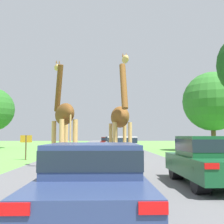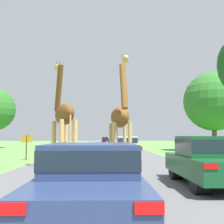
{
  "view_description": "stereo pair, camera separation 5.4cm",
  "coord_description": "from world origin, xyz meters",
  "views": [
    {
      "loc": [
        -0.12,
        -0.28,
        1.46
      ],
      "look_at": [
        0.21,
        11.47,
        2.46
      ],
      "focal_mm": 45.0,
      "sensor_mm": 36.0,
      "label": 1
    },
    {
      "loc": [
        -0.07,
        -0.28,
        1.46
      ],
      "look_at": [
        0.21,
        11.47,
        2.46
      ],
      "focal_mm": 45.0,
      "sensor_mm": 36.0,
      "label": 2
    }
  ],
  "objects": [
    {
      "name": "giraffe_companion",
      "position": [
        -1.8,
        11.32,
        2.21
      ],
      "size": [
        1.47,
        2.89,
        4.96
      ],
      "rotation": [
        0.0,
        0.0,
        0.37
      ],
      "color": "tan",
      "rests_on": "ground"
    },
    {
      "name": "car_lead_maroon",
      "position": [
        -0.32,
        4.83,
        0.71
      ],
      "size": [
        1.72,
        4.36,
        1.32
      ],
      "color": "navy",
      "rests_on": "ground"
    },
    {
      "name": "car_far_ahead",
      "position": [
        0.8,
        22.56,
        0.78
      ],
      "size": [
        1.74,
        3.96,
        1.48
      ],
      "color": "gray",
      "rests_on": "ground"
    },
    {
      "name": "car_queue_right",
      "position": [
        0.44,
        27.59,
        0.71
      ],
      "size": [
        1.81,
        4.76,
        1.33
      ],
      "color": "#561914",
      "rests_on": "ground"
    },
    {
      "name": "road",
      "position": [
        0.0,
        30.0,
        0.0
      ],
      "size": [
        8.08,
        120.0,
        0.0
      ],
      "color": "#5B5B5E",
      "rests_on": "ground"
    },
    {
      "name": "sign_post",
      "position": [
        -4.86,
        16.96,
        1.04
      ],
      "size": [
        0.7,
        0.08,
        1.49
      ],
      "color": "#4C3823",
      "rests_on": "ground"
    },
    {
      "name": "car_verge_right",
      "position": [
        3.07,
        8.05,
        0.77
      ],
      "size": [
        1.87,
        4.04,
        1.45
      ],
      "color": "#144C28",
      "rests_on": "ground"
    },
    {
      "name": "giraffe_near_road",
      "position": [
        0.55,
        11.37,
        2.21
      ],
      "size": [
        0.94,
        2.59,
        4.66
      ],
      "rotation": [
        0.0,
        0.0,
        -3.04
      ],
      "color": "tan",
      "rests_on": "ground"
    },
    {
      "name": "tree_right_cluster",
      "position": [
        10.43,
        26.51,
        4.79
      ],
      "size": [
        5.73,
        5.73,
        7.66
      ],
      "color": "brown",
      "rests_on": "ground"
    },
    {
      "name": "car_queue_left",
      "position": [
        0.91,
        16.41,
        0.75
      ],
      "size": [
        1.83,
        4.81,
        1.42
      ],
      "color": "silver",
      "rests_on": "ground"
    }
  ]
}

